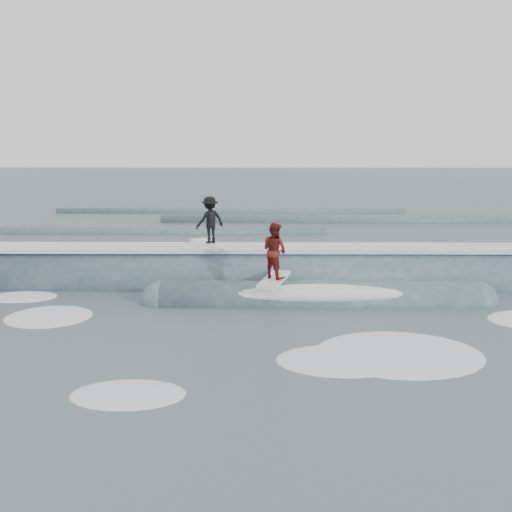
{
  "coord_description": "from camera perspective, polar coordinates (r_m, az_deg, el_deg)",
  "views": [
    {
      "loc": [
        0.13,
        -13.78,
        4.59
      ],
      "look_at": [
        0.0,
        3.15,
        1.1
      ],
      "focal_mm": 40.0,
      "sensor_mm": 36.0,
      "label": 1
    }
  ],
  "objects": [
    {
      "name": "ground",
      "position": [
        14.53,
        -0.1,
        -6.77
      ],
      "size": [
        160.0,
        160.0,
        0.0
      ],
      "primitive_type": "plane",
      "color": "#384952",
      "rests_on": "ground"
    },
    {
      "name": "surfer_black",
      "position": [
        18.19,
        -4.62,
        3.33
      ],
      "size": [
        1.48,
        2.01,
        1.58
      ],
      "color": "white",
      "rests_on": "ground"
    },
    {
      "name": "breaking_wave",
      "position": [
        18.14,
        0.96,
        -2.88
      ],
      "size": [
        21.92,
        3.94,
        2.31
      ],
      "color": "#334C56",
      "rests_on": "ground"
    },
    {
      "name": "far_swells",
      "position": [
        31.77,
        -0.8,
        3.34
      ],
      "size": [
        35.2,
        8.65,
        0.8
      ],
      "color": "#334C56",
      "rests_on": "ground"
    },
    {
      "name": "whitewater",
      "position": [
        13.37,
        3.78,
        -8.45
      ],
      "size": [
        16.33,
        7.79,
        0.1
      ],
      "color": "white",
      "rests_on": "ground"
    },
    {
      "name": "surfer_red",
      "position": [
        16.05,
        1.86,
        0.16
      ],
      "size": [
        1.03,
        2.07,
        1.68
      ],
      "color": "white",
      "rests_on": "ground"
    }
  ]
}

